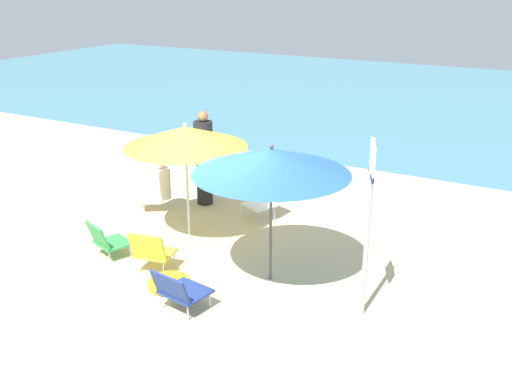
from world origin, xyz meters
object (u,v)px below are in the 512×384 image
beach_chair_a (179,290)px  beach_chair_c (106,240)px  beach_chair_d (151,251)px  person_b (204,158)px  umbrella_blue (271,161)px  person_a (159,185)px  warning_sign (369,205)px  swim_ring (169,283)px  umbrella_yellow (185,137)px  beach_chair_b (264,199)px

beach_chair_a → beach_chair_c: (-1.80, 0.70, -0.01)m
beach_chair_d → beach_chair_c: bearing=74.0°
beach_chair_a → person_b: bearing=37.8°
umbrella_blue → person_b: bearing=140.3°
person_a → person_b: person_b is taller
umbrella_blue → beach_chair_d: (-1.50, -0.63, -1.33)m
person_a → warning_sign: (4.25, -1.53, 0.96)m
person_b → warning_sign: bearing=-162.4°
warning_sign → swim_ring: bearing=170.2°
umbrella_yellow → person_b: (-0.54, 1.27, -0.75)m
beach_chair_c → beach_chair_d: bearing=-74.1°
warning_sign → person_a: bearing=136.4°
umbrella_yellow → beach_chair_c: (-0.57, -1.24, -1.32)m
beach_chair_d → swim_ring: (0.45, -0.22, -0.28)m
beach_chair_b → warning_sign: (2.48, -2.10, 1.07)m
umbrella_yellow → beach_chair_c: bearing=-114.8°
umbrella_yellow → beach_chair_d: size_ratio=2.91×
beach_chair_c → umbrella_blue: bearing=-56.6°
umbrella_blue → person_a: 3.36m
umbrella_yellow → beach_chair_b: bearing=58.9°
person_a → umbrella_yellow: bearing=117.1°
person_a → person_b: 0.92m
beach_chair_c → beach_chair_b: bearing=-8.0°
beach_chair_d → swim_ring: bearing=-128.1°
umbrella_yellow → beach_chair_d: bearing=-77.0°
beach_chair_c → swim_ring: bearing=-82.1°
beach_chair_c → swim_ring: (1.33, -0.29, -0.22)m
umbrella_blue → beach_chair_b: (-1.09, 1.86, -1.31)m
person_a → swim_ring: bearing=97.4°
beach_chair_b → person_b: person_b is taller
beach_chair_b → swim_ring: bearing=22.6°
umbrella_yellow → swim_ring: (0.75, -1.53, -1.54)m
beach_chair_b → beach_chair_c: bearing=-6.3°
beach_chair_a → swim_ring: size_ratio=1.10×
umbrella_yellow → swim_ring: size_ratio=3.21×
umbrella_yellow → beach_chair_d: 1.84m
beach_chair_c → person_b: 2.58m
beach_chair_c → person_a: bearing=34.5°
umbrella_yellow → person_a: bearing=149.9°
swim_ring → beach_chair_a: bearing=-41.1°
beach_chair_a → person_a: bearing=50.8°
beach_chair_a → person_b: size_ratio=0.38×
beach_chair_b → beach_chair_d: bearing=12.3°
beach_chair_a → beach_chair_c: bearing=77.8°
umbrella_blue → person_a: umbrella_blue is taller
umbrella_yellow → beach_chair_b: umbrella_yellow is taller
beach_chair_b → beach_chair_c: (-1.29, -2.42, -0.07)m
person_b → umbrella_blue: bearing=-171.7°
person_a → swim_ring: 2.83m
umbrella_blue → beach_chair_c: size_ratio=3.19×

